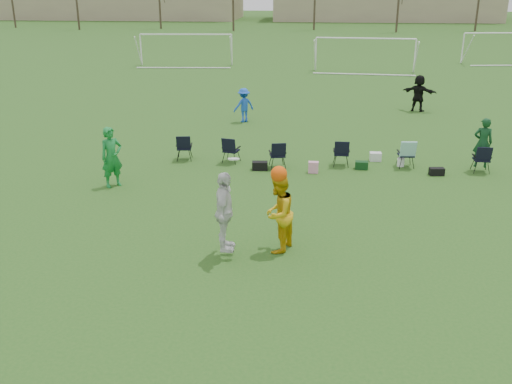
# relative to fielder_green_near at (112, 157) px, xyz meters

# --- Properties ---
(ground) EXTENTS (260.00, 260.00, 0.00)m
(ground) POSITION_rel_fielder_green_near_xyz_m (6.09, -5.02, -0.99)
(ground) COLOR #24551A
(ground) RESTS_ON ground
(fielder_green_near) EXTENTS (0.85, 0.84, 1.98)m
(fielder_green_near) POSITION_rel_fielder_green_near_xyz_m (0.00, 0.00, 0.00)
(fielder_green_near) COLOR #167F33
(fielder_green_near) RESTS_ON ground
(fielder_blue) EXTENTS (1.19, 1.09, 1.61)m
(fielder_blue) POSITION_rel_fielder_green_near_xyz_m (3.12, 9.55, -0.18)
(fielder_blue) COLOR blue
(fielder_blue) RESTS_ON ground
(fielder_black) EXTENTS (1.81, 1.22, 1.87)m
(fielder_black) POSITION_rel_fielder_green_near_xyz_m (11.78, 12.87, -0.05)
(fielder_black) COLOR black
(fielder_black) RESTS_ON ground
(center_contest) EXTENTS (2.02, 1.68, 2.53)m
(center_contest) POSITION_rel_fielder_green_near_xyz_m (5.13, -4.44, 0.11)
(center_contest) COLOR silver
(center_contest) RESTS_ON ground
(sideline_setup) EXTENTS (11.38, 1.94, 1.91)m
(sideline_setup) POSITION_rel_fielder_green_near_xyz_m (7.72, 2.90, -0.44)
(sideline_setup) COLOR #103C1D
(sideline_setup) RESTS_ON ground
(goal_left) EXTENTS (7.39, 0.76, 2.46)m
(goal_left) POSITION_rel_fielder_green_near_xyz_m (-3.91, 28.98, 0.94)
(goal_left) COLOR white
(goal_left) RESTS_ON ground
(goal_mid) EXTENTS (7.40, 0.63, 2.46)m
(goal_mid) POSITION_rel_fielder_green_near_xyz_m (10.09, 26.98, 0.94)
(goal_mid) COLOR white
(goal_mid) RESTS_ON ground
(goal_right) EXTENTS (7.35, 1.14, 2.46)m
(goal_right) POSITION_rel_fielder_green_near_xyz_m (22.09, 32.98, 0.94)
(goal_right) COLOR white
(goal_right) RESTS_ON ground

